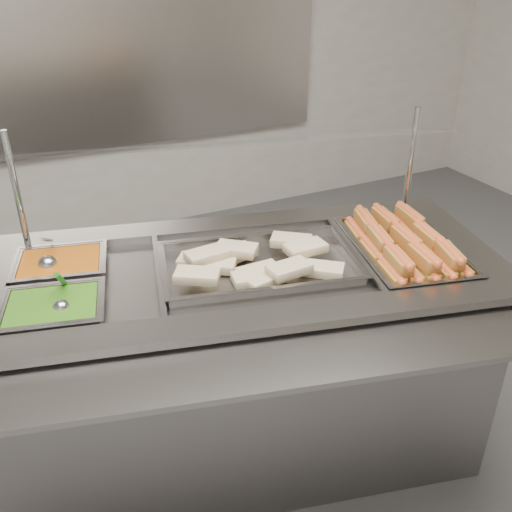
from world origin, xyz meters
name	(u,v)px	position (x,y,z in m)	size (l,w,h in m)	color
back_panel	(82,47)	(0.00, 2.45, 1.20)	(3.00, 0.04, 1.20)	#A19C97
steam_counter	(244,361)	(0.07, 0.41, 0.40)	(1.82, 1.13, 0.81)	slate
tray_rail	(276,362)	(-0.04, -0.04, 0.76)	(1.62, 0.69, 0.05)	gray
sneeze_guard	(230,147)	(0.11, 0.60, 1.13)	(1.50, 0.61, 0.40)	silver
pan_hotdogs	(402,256)	(0.61, 0.27, 0.77)	(0.41, 0.55, 0.09)	gray
pan_wraps	(259,267)	(0.12, 0.39, 0.78)	(0.68, 0.49, 0.06)	gray
pan_beans	(62,271)	(-0.47, 0.67, 0.77)	(0.31, 0.27, 0.09)	gray
pan_peas	(54,316)	(-0.53, 0.42, 0.77)	(0.31, 0.27, 0.09)	gray
hotdogs_in_buns	(403,245)	(0.61, 0.27, 0.81)	(0.34, 0.51, 0.11)	#96551F
tortilla_wraps	(249,262)	(0.08, 0.39, 0.81)	(0.54, 0.36, 0.06)	tan
ladle	(48,263)	(-0.50, 0.67, 0.81)	(0.07, 0.17, 0.13)	#B8B9BE
serving_spoon	(61,302)	(-0.50, 0.41, 0.82)	(0.06, 0.15, 0.13)	#B8B9BE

